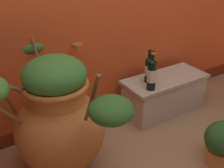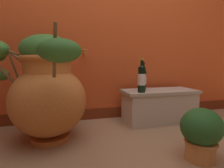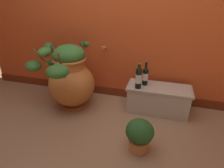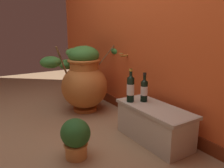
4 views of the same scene
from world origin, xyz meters
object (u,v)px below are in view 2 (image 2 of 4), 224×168
wine_bottle_middle (142,78)px  potted_shrub (201,132)px  wine_bottle_left (143,78)px  terracotta_urn (46,89)px

wine_bottle_middle → potted_shrub: wine_bottle_middle is taller
wine_bottle_middle → potted_shrub: 0.74m
potted_shrub → wine_bottle_left: bearing=94.2°
terracotta_urn → potted_shrub: 1.18m
potted_shrub → wine_bottle_middle: bearing=100.8°
terracotta_urn → wine_bottle_middle: size_ratio=3.44×
wine_bottle_left → potted_shrub: bearing=-85.8°
terracotta_urn → potted_shrub: bearing=-29.2°
terracotta_urn → wine_bottle_left: 0.98m
wine_bottle_middle → potted_shrub: (0.13, -0.66, -0.31)m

